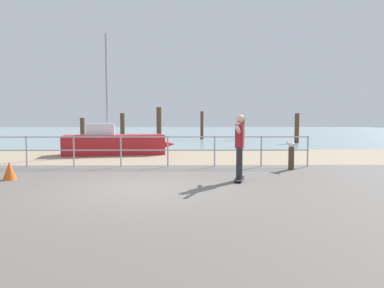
{
  "coord_description": "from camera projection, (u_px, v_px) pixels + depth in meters",
  "views": [
    {
      "loc": [
        1.09,
        -7.9,
        1.62
      ],
      "look_at": [
        1.21,
        2.0,
        0.9
      ],
      "focal_mm": 32.37,
      "sensor_mm": 36.0,
      "label": 1
    }
  ],
  "objects": [
    {
      "name": "seagull",
      "position": [
        291.0,
        144.0,
        10.93
      ],
      "size": [
        0.24,
        0.47,
        0.18
      ],
      "color": "white",
      "rests_on": "bollard_short"
    },
    {
      "name": "beach_strip",
      "position": [
        163.0,
        156.0,
        14.97
      ],
      "size": [
        24.0,
        6.0,
        0.04
      ],
      "primitive_type": "cube",
      "color": "tan",
      "rests_on": "ground"
    },
    {
      "name": "ground_plane",
      "position": [
        134.0,
        199.0,
        6.99
      ],
      "size": [
        24.0,
        10.0,
        0.04
      ],
      "primitive_type": "cube",
      "color": "#605B56",
      "rests_on": "ground"
    },
    {
      "name": "groyne_post_4",
      "position": [
        242.0,
        129.0,
        26.48
      ],
      "size": [
        0.37,
        0.37,
        1.74
      ],
      "primitive_type": "cylinder",
      "color": "#513826",
      "rests_on": "ground"
    },
    {
      "name": "groyne_post_0",
      "position": [
        82.0,
        129.0,
        26.36
      ],
      "size": [
        0.34,
        0.34,
        1.7
      ],
      "primitive_type": "cylinder",
      "color": "#513826",
      "rests_on": "ground"
    },
    {
      "name": "groyne_post_2",
      "position": [
        159.0,
        125.0,
        23.2
      ],
      "size": [
        0.33,
        0.33,
        2.4
      ],
      "primitive_type": "cylinder",
      "color": "#513826",
      "rests_on": "ground"
    },
    {
      "name": "groyne_post_3",
      "position": [
        202.0,
        125.0,
        27.3
      ],
      "size": [
        0.24,
        0.24,
        2.22
      ],
      "primitive_type": "cylinder",
      "color": "#513826",
      "rests_on": "ground"
    },
    {
      "name": "bollard_short",
      "position": [
        291.0,
        159.0,
        10.94
      ],
      "size": [
        0.18,
        0.18,
        0.74
      ],
      "primitive_type": "cylinder",
      "color": "#513826",
      "rests_on": "ground"
    },
    {
      "name": "groyne_post_5",
      "position": [
        297.0,
        128.0,
        22.87
      ],
      "size": [
        0.29,
        0.29,
        1.99
      ],
      "primitive_type": "cylinder",
      "color": "#513826",
      "rests_on": "ground"
    },
    {
      "name": "railing_fence",
      "position": [
        97.0,
        147.0,
        11.5
      ],
      "size": [
        14.14,
        0.05,
        1.05
      ],
      "color": "#9EA0A5",
      "rests_on": "ground"
    },
    {
      "name": "groyne_post_1",
      "position": [
        122.0,
        127.0,
        26.37
      ],
      "size": [
        0.34,
        0.34,
        2.05
      ],
      "primitive_type": "cylinder",
      "color": "#513826",
      "rests_on": "ground"
    },
    {
      "name": "traffic_cone",
      "position": [
        10.0,
        171.0,
        9.09
      ],
      "size": [
        0.36,
        0.36,
        0.5
      ],
      "primitive_type": "cone",
      "color": "#E55919",
      "rests_on": "ground"
    },
    {
      "name": "sea_surface",
      "position": [
        179.0,
        132.0,
        42.89
      ],
      "size": [
        72.0,
        50.0,
        0.04
      ],
      "primitive_type": "cube",
      "color": "#849EA3",
      "rests_on": "ground"
    },
    {
      "name": "skateboarder",
      "position": [
        240.0,
        142.0,
        8.88
      ],
      "size": [
        0.44,
        1.42,
        1.65
      ],
      "color": "#26262B",
      "rests_on": "skateboard"
    },
    {
      "name": "skateboard",
      "position": [
        239.0,
        179.0,
        8.95
      ],
      "size": [
        0.39,
        0.82,
        0.08
      ],
      "color": "black",
      "rests_on": "ground"
    },
    {
      "name": "sailboat",
      "position": [
        118.0,
        143.0,
        15.58
      ],
      "size": [
        5.07,
        2.2,
        5.36
      ],
      "color": "#B21E23",
      "rests_on": "ground"
    }
  ]
}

